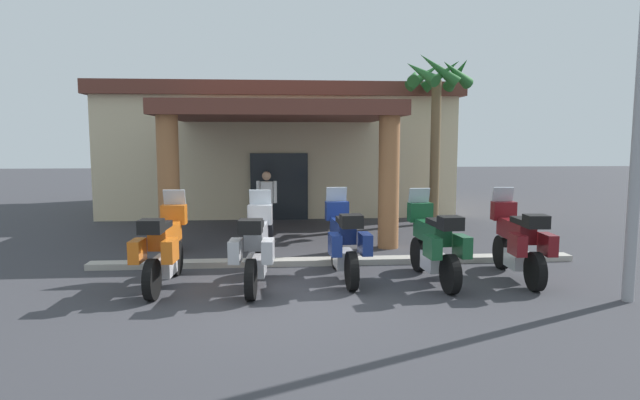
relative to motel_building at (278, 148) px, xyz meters
The scene contains 10 objects.
ground_plane 11.90m from the motel_building, 89.99° to the right, with size 80.00×80.00×0.00m, color #38383D.
motel_building is the anchor object (origin of this frame).
motorcycle_orange 11.24m from the motel_building, 100.46° to the right, with size 0.72×2.21×1.61m.
motorcycle_silver 11.20m from the motel_building, 92.34° to the right, with size 0.73×2.21×1.61m.
motorcycle_blue 10.83m from the motel_building, 84.02° to the right, with size 0.72×2.21×1.61m.
motorcycle_green 11.44m from the motel_building, 76.28° to the right, with size 0.73×2.21×1.61m.
motorcycle_maroon 11.85m from the motel_building, 68.76° to the right, with size 0.72×2.21×1.61m.
pedestrian 6.44m from the motel_building, 93.11° to the right, with size 0.53×0.32×1.71m.
palm_tree_near_portico 6.65m from the motel_building, 43.94° to the right, with size 2.10×2.12×5.05m.
curb_strip 9.81m from the motel_building, 83.29° to the right, with size 9.85×0.36×0.12m, color #ADA89E.
Camera 1 is at (-0.10, -8.42, 2.53)m, focal length 30.00 mm.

